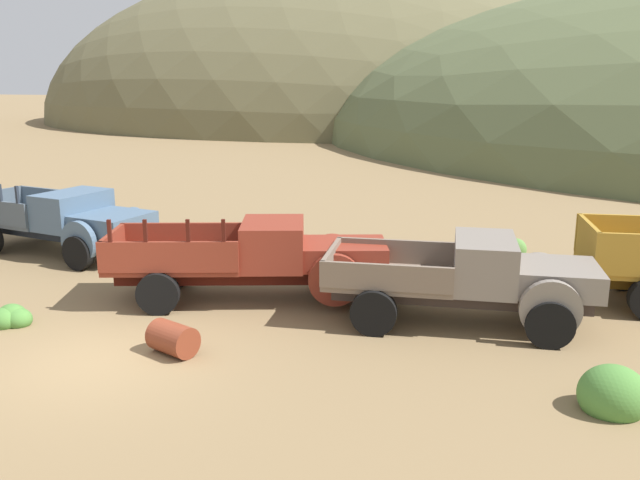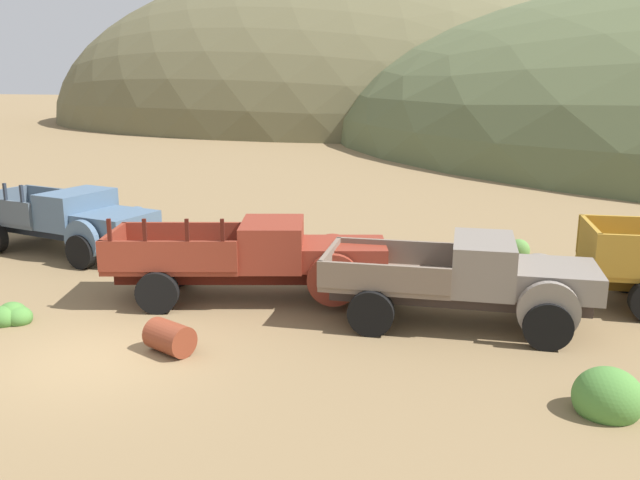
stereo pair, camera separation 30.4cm
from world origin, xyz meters
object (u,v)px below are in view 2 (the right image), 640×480
at_px(truck_chalk_blue, 75,220).
at_px(truck_primer_gray, 479,280).
at_px(oil_drum_tipped, 170,337).
at_px(truck_rust_red, 266,257).

relative_size(truck_chalk_blue, truck_primer_gray, 1.09).
xyz_separation_m(truck_chalk_blue, oil_drum_tipped, (6.26, -6.02, -0.69)).
bearing_deg(truck_primer_gray, truck_chalk_blue, 162.99).
height_order(truck_primer_gray, oil_drum_tipped, truck_primer_gray).
relative_size(truck_rust_red, oil_drum_tipped, 6.25).
bearing_deg(truck_rust_red, oil_drum_tipped, -116.19).
distance_m(truck_primer_gray, oil_drum_tipped, 6.48).
bearing_deg(oil_drum_tipped, truck_chalk_blue, 136.11).
bearing_deg(truck_primer_gray, truck_rust_red, 171.80).
distance_m(truck_rust_red, truck_primer_gray, 4.96).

